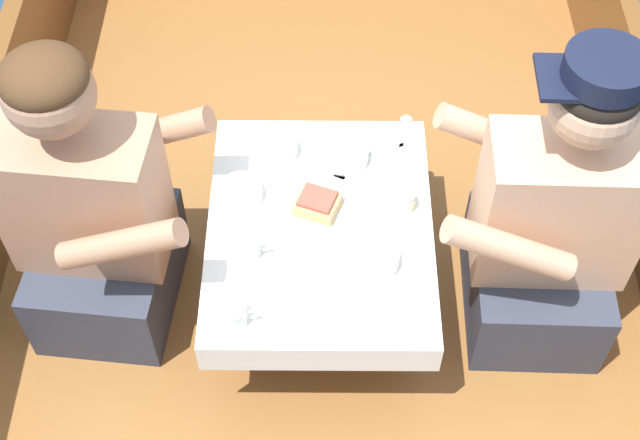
# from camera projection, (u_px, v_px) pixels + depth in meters

# --- Properties ---
(ground_plane) EXTENTS (60.00, 60.00, 0.00)m
(ground_plane) POSITION_uv_depth(u_px,v_px,m) (320.00, 327.00, 2.89)
(ground_plane) COLOR navy
(boat_deck) EXTENTS (2.03, 2.88, 0.26)m
(boat_deck) POSITION_uv_depth(u_px,v_px,m) (320.00, 305.00, 2.78)
(boat_deck) COLOR brown
(boat_deck) RESTS_ON ground_plane
(cockpit_table) EXTENTS (0.60, 0.76, 0.35)m
(cockpit_table) POSITION_uv_depth(u_px,v_px,m) (320.00, 233.00, 2.40)
(cockpit_table) COLOR #B2B2B7
(cockpit_table) RESTS_ON boat_deck
(person_port) EXTENTS (0.55, 0.48, 0.95)m
(person_port) POSITION_uv_depth(u_px,v_px,m) (92.00, 217.00, 2.34)
(person_port) COLOR #333847
(person_port) RESTS_ON boat_deck
(person_starboard) EXTENTS (0.53, 0.45, 0.98)m
(person_starboard) POSITION_uv_depth(u_px,v_px,m) (550.00, 226.00, 2.32)
(person_starboard) COLOR #333847
(person_starboard) RESTS_ON boat_deck
(plate_sandwich) EXTENTS (0.21, 0.21, 0.01)m
(plate_sandwich) POSITION_uv_depth(u_px,v_px,m) (317.00, 208.00, 2.40)
(plate_sandwich) COLOR white
(plate_sandwich) RESTS_ON cockpit_table
(plate_bread) EXTENTS (0.16, 0.16, 0.01)m
(plate_bread) POSITION_uv_depth(u_px,v_px,m) (319.00, 282.00, 2.25)
(plate_bread) COLOR white
(plate_bread) RESTS_ON cockpit_table
(sandwich) EXTENTS (0.14, 0.13, 0.05)m
(sandwich) POSITION_uv_depth(u_px,v_px,m) (317.00, 202.00, 2.38)
(sandwich) COLOR tan
(sandwich) RESTS_ON plate_sandwich
(bowl_port_near) EXTENTS (0.11, 0.11, 0.04)m
(bowl_port_near) POSITION_uv_depth(u_px,v_px,m) (241.00, 191.00, 2.41)
(bowl_port_near) COLOR white
(bowl_port_near) RESTS_ON cockpit_table
(bowl_starboard_near) EXTENTS (0.12, 0.12, 0.04)m
(bowl_starboard_near) POSITION_uv_depth(u_px,v_px,m) (376.00, 259.00, 2.28)
(bowl_starboard_near) COLOR white
(bowl_starboard_near) RESTS_ON cockpit_table
(bowl_center_far) EXTENTS (0.12, 0.12, 0.04)m
(bowl_center_far) POSITION_uv_depth(u_px,v_px,m) (277.00, 147.00, 2.51)
(bowl_center_far) COLOR white
(bowl_center_far) RESTS_ON cockpit_table
(bowl_port_far) EXTENTS (0.13, 0.13, 0.04)m
(bowl_port_far) POSITION_uv_depth(u_px,v_px,m) (345.00, 154.00, 2.49)
(bowl_port_far) COLOR white
(bowl_port_far) RESTS_ON cockpit_table
(coffee_cup_port) EXTENTS (0.10, 0.07, 0.06)m
(coffee_cup_port) POSITION_uv_depth(u_px,v_px,m) (234.00, 314.00, 2.17)
(coffee_cup_port) COLOR white
(coffee_cup_port) RESTS_ON cockpit_table
(coffee_cup_starboard) EXTENTS (0.09, 0.06, 0.06)m
(coffee_cup_starboard) POSITION_uv_depth(u_px,v_px,m) (248.00, 247.00, 2.29)
(coffee_cup_starboard) COLOR white
(coffee_cup_starboard) RESTS_ON cockpit_table
(tin_can) EXTENTS (0.07, 0.07, 0.05)m
(tin_can) POSITION_uv_depth(u_px,v_px,m) (403.00, 200.00, 2.39)
(tin_can) COLOR silver
(tin_can) RESTS_ON cockpit_table
(utensil_fork_port) EXTENTS (0.16, 0.09, 0.00)m
(utensil_fork_port) POSITION_uv_depth(u_px,v_px,m) (356.00, 183.00, 2.45)
(utensil_fork_port) COLOR silver
(utensil_fork_port) RESTS_ON cockpit_table
(utensil_spoon_center) EXTENTS (0.05, 0.17, 0.01)m
(utensil_spoon_center) POSITION_uv_depth(u_px,v_px,m) (404.00, 129.00, 2.58)
(utensil_spoon_center) COLOR silver
(utensil_spoon_center) RESTS_ON cockpit_table
(utensil_spoon_port) EXTENTS (0.17, 0.07, 0.01)m
(utensil_spoon_port) POSITION_uv_depth(u_px,v_px,m) (401.00, 145.00, 2.54)
(utensil_spoon_port) COLOR silver
(utensil_spoon_port) RESTS_ON cockpit_table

